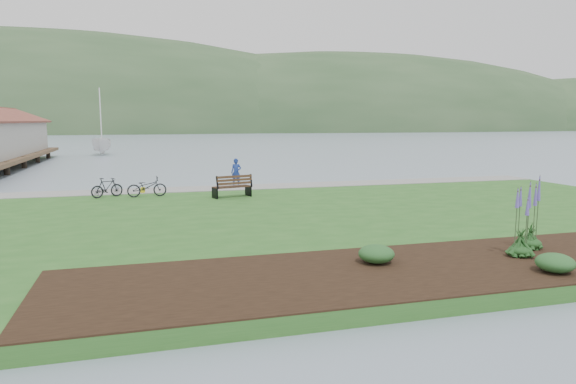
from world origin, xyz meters
name	(u,v)px	position (x,y,z in m)	size (l,w,h in m)	color
ground	(301,215)	(0.00, 0.00, 0.00)	(600.00, 600.00, 0.00)	gray
lawn	(316,219)	(0.00, -2.00, 0.20)	(34.00, 20.00, 0.40)	#26581F
shoreline_path	(265,186)	(0.00, 6.90, 0.42)	(34.00, 2.20, 0.03)	gray
garden_bed	(516,259)	(3.00, -9.80, 0.42)	(24.00, 4.40, 0.04)	black
far_hillside	(217,132)	(20.00, 170.00, 0.00)	(580.00, 80.00, 38.00)	#2D4B2A
park_bench	(233,186)	(-2.40, 3.37, 0.96)	(1.95, 1.18, 1.13)	#321F13
person	(236,170)	(-1.50, 7.50, 1.33)	(0.67, 0.46, 1.85)	navy
bicycle_a	(147,187)	(-6.40, 4.75, 0.89)	(1.87, 0.65, 0.98)	black
bicycle_b	(107,188)	(-8.26, 5.06, 0.88)	(1.58, 0.46, 0.95)	black
sailboat	(103,155)	(-11.21, 44.25, 0.00)	(9.58, 9.75, 25.25)	silver
pannier	(143,190)	(-6.60, 6.11, 0.55)	(0.18, 0.28, 0.30)	gold
echium_0	(522,224)	(3.26, -9.64, 1.33)	(0.62, 0.62, 2.19)	#153B16
echium_1	(532,218)	(4.12, -9.01, 1.33)	(0.62, 0.62, 2.32)	#153B16
shrub_0	(376,254)	(-0.80, -9.18, 0.67)	(0.93, 0.93, 0.47)	#1E4C21
shrub_1	(555,263)	(3.02, -11.11, 0.67)	(0.91, 0.91, 0.46)	#1E4C21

